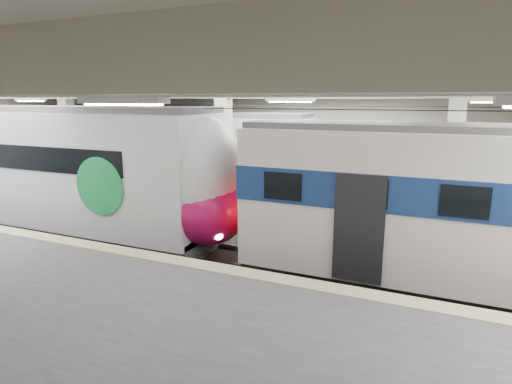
% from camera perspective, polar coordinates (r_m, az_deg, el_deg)
% --- Properties ---
extents(station_hall, '(36.00, 24.00, 5.75)m').
position_cam_1_polar(station_hall, '(10.97, -2.06, 3.22)').
color(station_hall, black).
rests_on(station_hall, ground).
extents(modern_emu, '(14.80, 3.05, 4.72)m').
position_cam_1_polar(modern_emu, '(16.94, -22.55, 2.34)').
color(modern_emu, silver).
rests_on(modern_emu, ground).
extents(older_rer, '(13.24, 2.92, 4.38)m').
position_cam_1_polar(older_rer, '(11.89, 30.53, -2.45)').
color(older_rer, silver).
rests_on(older_rer, ground).
extents(far_train, '(13.80, 3.31, 4.39)m').
position_cam_1_polar(far_train, '(21.02, -11.55, 4.64)').
color(far_train, silver).
rests_on(far_train, ground).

